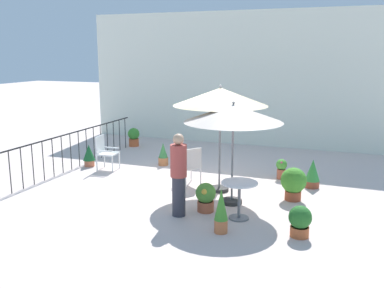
{
  "coord_description": "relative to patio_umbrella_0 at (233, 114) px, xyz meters",
  "views": [
    {
      "loc": [
        3.79,
        -9.71,
        3.14
      ],
      "look_at": [
        0.0,
        0.16,
        0.9
      ],
      "focal_mm": 40.69,
      "sensor_mm": 36.0,
      "label": 1
    }
  ],
  "objects": [
    {
      "name": "potted_plant_7",
      "position": [
        0.24,
        -1.55,
        -1.5
      ],
      "size": [
        0.24,
        0.24,
        0.81
      ],
      "color": "#C86E40",
      "rests_on": "ground"
    },
    {
      "name": "potted_plant_2",
      "position": [
        1.18,
        0.68,
        -1.51
      ],
      "size": [
        0.55,
        0.55,
        0.72
      ],
      "color": "#9F482C",
      "rests_on": "ground"
    },
    {
      "name": "potted_plant_8",
      "position": [
        -4.58,
        1.52,
        -1.58
      ],
      "size": [
        0.34,
        0.34,
        0.62
      ],
      "color": "#C66C4B",
      "rests_on": "ground"
    },
    {
      "name": "cafe_table_0",
      "position": [
        0.37,
        -0.8,
        -1.4
      ],
      "size": [
        0.7,
        0.7,
        0.73
      ],
      "color": "white",
      "rests_on": "ground"
    },
    {
      "name": "patio_umbrella_0",
      "position": [
        0.0,
        0.0,
        0.0
      ],
      "size": [
        2.04,
        2.04,
        2.17
      ],
      "color": "#2D2D2D",
      "rests_on": "ground"
    },
    {
      "name": "potted_plant_6",
      "position": [
        1.48,
        1.74,
        -1.56
      ],
      "size": [
        0.34,
        0.34,
        0.68
      ],
      "color": "brown",
      "rests_on": "ground"
    },
    {
      "name": "potted_plant_4",
      "position": [
        -0.36,
        -0.65,
        -1.59
      ],
      "size": [
        0.41,
        0.42,
        0.59
      ],
      "color": "#AA5537",
      "rests_on": "ground"
    },
    {
      "name": "patio_chair_1",
      "position": [
        -3.97,
        1.38,
        -1.37
      ],
      "size": [
        0.53,
        0.53,
        0.93
      ],
      "color": "silver",
      "rests_on": "ground"
    },
    {
      "name": "ground_plane",
      "position": [
        -1.43,
        1.23,
        -1.9
      ],
      "size": [
        60.0,
        60.0,
        0.0
      ],
      "primitive_type": "plane",
      "color": "beige"
    },
    {
      "name": "potted_plant_5",
      "position": [
        1.57,
        -1.22,
        -1.61
      ],
      "size": [
        0.4,
        0.4,
        0.56
      ],
      "color": "#B25830",
      "rests_on": "ground"
    },
    {
      "name": "terrace_railing",
      "position": [
        -4.82,
        1.23,
        -1.22
      ],
      "size": [
        0.03,
        5.92,
        1.01
      ],
      "color": "black",
      "rests_on": "ground"
    },
    {
      "name": "potted_plant_0",
      "position": [
        -4.69,
        4.33,
        -1.57
      ],
      "size": [
        0.4,
        0.4,
        0.63
      ],
      "color": "#BF5930",
      "rests_on": "ground"
    },
    {
      "name": "standing_person",
      "position": [
        -0.77,
        -1.05,
        -1.06
      ],
      "size": [
        0.44,
        0.44,
        1.63
      ],
      "color": "#33333D",
      "rests_on": "ground"
    },
    {
      "name": "potted_plant_1",
      "position": [
        -2.68,
        2.37,
        -1.6
      ],
      "size": [
        0.28,
        0.28,
        0.64
      ],
      "color": "#C67444",
      "rests_on": "ground"
    },
    {
      "name": "patio_umbrella_1",
      "position": [
        -0.5,
        0.72,
        0.25
      ],
      "size": [
        2.12,
        2.12,
        2.43
      ],
      "color": "#2D2D2D",
      "rests_on": "ground"
    },
    {
      "name": "potted_plant_3",
      "position": [
        0.67,
        2.21,
        -1.62
      ],
      "size": [
        0.28,
        0.28,
        0.51
      ],
      "color": "#B35B3F",
      "rests_on": "ground"
    },
    {
      "name": "patio_chair_0",
      "position": [
        -1.26,
        0.83,
        -1.37
      ],
      "size": [
        0.66,
        0.65,
        0.94
      ],
      "color": "silver",
      "rests_on": "ground"
    },
    {
      "name": "villa_facade",
      "position": [
        -1.43,
        6.08,
        0.35
      ],
      "size": [
        11.14,
        0.3,
        4.5
      ],
      "primitive_type": "cube",
      "color": "silver",
      "rests_on": "ground"
    }
  ]
}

